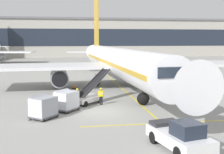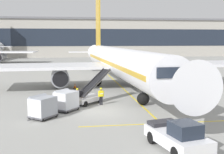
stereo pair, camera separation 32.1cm
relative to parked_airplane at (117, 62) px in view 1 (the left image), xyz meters
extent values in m
plane|color=gray|center=(-4.08, -13.80, -3.42)|extent=(600.00, 600.00, 0.00)
cylinder|color=white|center=(0.04, -0.88, 0.07)|extent=(5.49, 36.46, 3.68)
cube|color=gold|center=(0.04, -0.88, 0.07)|extent=(5.45, 35.01, 0.44)
cone|color=white|center=(1.04, -20.85, 0.07)|extent=(3.67, 3.85, 3.50)
cone|color=white|center=(-1.01, 20.20, 0.35)|extent=(3.42, 6.04, 3.13)
cube|color=white|center=(-9.35, -0.44, -0.48)|extent=(17.59, 8.12, 0.36)
cylinder|color=#93969E|center=(-7.83, -1.09, -1.80)|extent=(2.51, 4.83, 2.28)
cylinder|color=black|center=(-7.71, -3.50, -1.80)|extent=(1.94, 0.22, 1.94)
cube|color=white|center=(9.35, 0.50, -0.48)|extent=(17.59, 8.12, 0.36)
cylinder|color=#93969E|center=(7.90, -0.30, -1.80)|extent=(2.51, 4.83, 2.28)
cylinder|color=black|center=(8.02, -2.71, -1.80)|extent=(1.94, 0.22, 1.94)
cube|color=gold|center=(-0.94, 18.73, 6.25)|extent=(0.50, 4.37, 10.90)
cube|color=white|center=(-0.92, 18.43, 0.62)|extent=(11.86, 3.49, 0.20)
cube|color=#1E2633|center=(0.92, -18.28, 0.62)|extent=(2.65, 1.78, 0.81)
cylinder|color=#47474C|center=(0.59, -11.76, -2.28)|extent=(0.22, 0.22, 1.02)
sphere|color=black|center=(0.59, -11.76, -2.79)|extent=(1.25, 1.25, 1.25)
cylinder|color=#47474C|center=(-2.80, 0.80, -2.28)|extent=(0.22, 0.22, 1.02)
sphere|color=black|center=(-2.80, 0.80, -2.79)|extent=(1.25, 1.25, 1.25)
cylinder|color=#47474C|center=(2.71, 1.07, -2.28)|extent=(0.22, 0.22, 1.02)
sphere|color=black|center=(2.71, 1.07, -2.79)|extent=(1.25, 1.25, 1.25)
cube|color=silver|center=(-4.84, -10.39, -2.92)|extent=(3.50, 3.57, 0.44)
cube|color=black|center=(-5.74, -10.82, -2.35)|extent=(0.82, 0.82, 0.70)
cylinder|color=#333338|center=(-5.28, -10.33, -2.30)|extent=(0.08, 0.08, 0.80)
cube|color=silver|center=(-4.08, -9.58, -1.49)|extent=(3.87, 4.01, 2.56)
cube|color=black|center=(-4.08, -9.58, -1.40)|extent=(3.67, 3.81, 2.41)
cube|color=#333338|center=(-3.76, -9.89, -1.37)|extent=(3.22, 3.40, 2.58)
cube|color=#333338|center=(-4.39, -9.28, -1.37)|extent=(3.22, 3.40, 2.58)
cylinder|color=black|center=(-3.49, -10.03, -3.14)|extent=(0.53, 0.54, 0.56)
cylinder|color=black|center=(-4.56, -9.02, -3.14)|extent=(0.53, 0.54, 0.56)
cylinder|color=black|center=(-5.12, -11.76, -3.14)|extent=(0.53, 0.54, 0.56)
cylinder|color=black|center=(-6.19, -10.75, -3.14)|extent=(0.53, 0.54, 0.56)
cube|color=#515156|center=(-6.89, -13.06, -3.21)|extent=(2.50, 2.56, 0.12)
cylinder|color=#4C4C51|center=(-7.74, -14.11, -3.22)|extent=(0.49, 0.59, 0.07)
cube|color=silver|center=(-6.89, -13.06, -2.40)|extent=(2.36, 2.42, 1.50)
cube|color=silver|center=(-7.21, -12.80, -1.87)|extent=(1.80, 1.96, 0.74)
cube|color=silver|center=(-7.50, -13.81, -2.40)|extent=(1.14, 0.93, 1.38)
sphere|color=black|center=(-7.92, -13.25, -3.27)|extent=(0.30, 0.30, 0.30)
sphere|color=black|center=(-6.86, -14.11, -3.27)|extent=(0.30, 0.30, 0.30)
sphere|color=black|center=(-6.92, -12.01, -3.27)|extent=(0.30, 0.30, 0.30)
sphere|color=black|center=(-5.86, -12.86, -3.27)|extent=(0.30, 0.30, 0.30)
cube|color=#515156|center=(-8.75, -15.37, -3.21)|extent=(2.50, 2.56, 0.12)
cylinder|color=#4C4C51|center=(-9.59, -16.42, -3.22)|extent=(0.49, 0.59, 0.07)
cube|color=#9EA3AD|center=(-8.75, -15.37, -2.40)|extent=(2.36, 2.42, 1.50)
cube|color=#9EA3AD|center=(-9.07, -15.11, -1.87)|extent=(1.80, 1.96, 0.74)
cube|color=silver|center=(-9.35, -16.12, -2.40)|extent=(1.14, 0.93, 1.38)
sphere|color=black|center=(-9.78, -15.57, -3.27)|extent=(0.30, 0.30, 0.30)
sphere|color=black|center=(-8.72, -16.42, -3.27)|extent=(0.30, 0.30, 0.30)
sphere|color=black|center=(-8.78, -14.32, -3.27)|extent=(0.30, 0.30, 0.30)
sphere|color=black|center=(-7.72, -15.17, -3.27)|extent=(0.30, 0.30, 0.30)
cube|color=silver|center=(-0.33, -23.42, -2.74)|extent=(3.00, 4.75, 0.70)
cube|color=#1E2633|center=(-0.16, -24.17, -1.99)|extent=(1.77, 1.82, 0.80)
cube|color=#28282D|center=(-0.68, -21.80, -2.27)|extent=(1.95, 1.33, 0.24)
cylinder|color=black|center=(0.28, -21.89, -3.04)|extent=(0.44, 0.80, 0.76)
cylinder|color=black|center=(-1.52, -22.28, -3.04)|extent=(0.44, 0.80, 0.76)
cylinder|color=black|center=(0.87, -24.55, -3.04)|extent=(0.44, 0.80, 0.76)
cylinder|color=black|center=(-0.93, -24.95, -3.04)|extent=(0.44, 0.80, 0.76)
cylinder|color=black|center=(-6.05, -12.47, -2.99)|extent=(0.15, 0.15, 0.86)
cylinder|color=black|center=(-6.14, -12.31, -2.99)|extent=(0.15, 0.15, 0.86)
cube|color=yellow|center=(-6.09, -12.39, -2.27)|extent=(0.41, 0.45, 0.58)
cube|color=white|center=(-6.20, -12.46, -2.27)|extent=(0.19, 0.29, 0.08)
sphere|color=brown|center=(-6.09, -12.39, -1.86)|extent=(0.21, 0.21, 0.21)
sphere|color=yellow|center=(-6.09, -12.39, -1.79)|extent=(0.23, 0.23, 0.23)
cylinder|color=yellow|center=(-5.97, -12.59, -2.31)|extent=(0.09, 0.09, 0.56)
cylinder|color=yellow|center=(-6.22, -12.19, -2.31)|extent=(0.09, 0.09, 0.56)
cylinder|color=#514C42|center=(-5.85, -11.07, -2.99)|extent=(0.15, 0.15, 0.86)
cylinder|color=#514C42|center=(-5.84, -11.25, -2.99)|extent=(0.15, 0.15, 0.86)
cube|color=orange|center=(-5.85, -11.16, -2.27)|extent=(0.26, 0.39, 0.58)
cube|color=white|center=(-5.72, -11.15, -2.27)|extent=(0.03, 0.34, 0.08)
sphere|color=brown|center=(-5.85, -11.16, -1.86)|extent=(0.21, 0.21, 0.21)
sphere|color=yellow|center=(-5.85, -11.16, -1.79)|extent=(0.23, 0.23, 0.23)
cylinder|color=orange|center=(-5.86, -10.92, -2.31)|extent=(0.09, 0.09, 0.56)
cylinder|color=orange|center=(-5.83, -11.40, -2.31)|extent=(0.09, 0.09, 0.56)
cylinder|color=black|center=(-3.43, -11.12, -2.99)|extent=(0.15, 0.15, 0.86)
cylinder|color=black|center=(-3.61, -11.15, -2.99)|extent=(0.15, 0.15, 0.86)
cube|color=yellow|center=(-3.52, -11.13, -2.27)|extent=(0.42, 0.31, 0.58)
cube|color=white|center=(-3.50, -11.26, -2.27)|extent=(0.34, 0.07, 0.08)
sphere|color=brown|center=(-3.52, -11.13, -1.86)|extent=(0.21, 0.21, 0.21)
sphere|color=yellow|center=(-3.52, -11.13, -1.79)|extent=(0.23, 0.23, 0.23)
cylinder|color=yellow|center=(-3.29, -11.09, -2.31)|extent=(0.09, 0.09, 0.56)
cylinder|color=yellow|center=(-3.76, -11.18, -2.31)|extent=(0.09, 0.09, 0.56)
cube|color=black|center=(-5.92, -0.80, -3.39)|extent=(0.53, 0.53, 0.05)
cone|color=orange|center=(-5.92, -0.80, -3.09)|extent=(0.43, 0.43, 0.56)
cylinder|color=white|center=(-5.92, -0.80, -3.06)|extent=(0.23, 0.23, 0.07)
cube|color=yellow|center=(0.38, -0.88, -3.41)|extent=(0.20, 110.00, 0.01)
cube|color=yellow|center=(0.04, -18.18, -3.41)|extent=(12.00, 0.20, 0.01)
cube|color=#A8A399|center=(9.40, 77.02, 3.47)|extent=(146.75, 18.94, 13.78)
cube|color=#1E2633|center=(9.40, 67.50, 3.82)|extent=(142.35, 0.10, 6.20)
cube|color=slate|center=(9.40, 75.12, 10.72)|extent=(145.28, 16.10, 0.70)
cube|color=white|center=(-24.00, 44.02, -0.35)|extent=(16.65, 8.15, 0.36)
camera|label=1|loc=(-6.75, -39.06, 2.99)|focal=46.49mm
camera|label=2|loc=(-6.44, -39.11, 2.99)|focal=46.49mm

